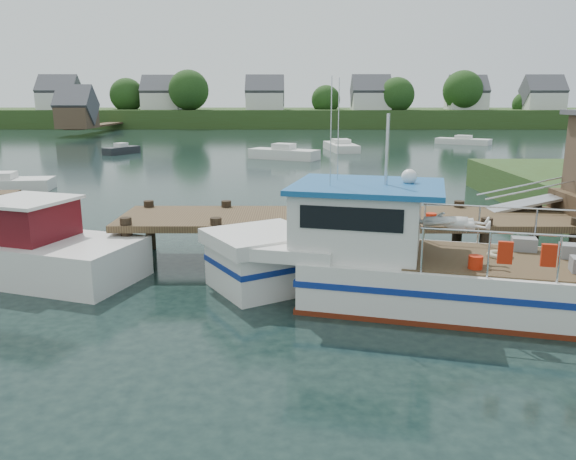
{
  "coord_description": "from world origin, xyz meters",
  "views": [
    {
      "loc": [
        -0.95,
        -16.45,
        4.84
      ],
      "look_at": [
        -1.0,
        -1.5,
        1.3
      ],
      "focal_mm": 35.0,
      "sensor_mm": 36.0,
      "label": 1
    }
  ],
  "objects_px": {
    "moored_d": "(341,146)",
    "moored_e": "(121,150)",
    "lobster_boat": "(414,263)",
    "moored_b": "(284,153)",
    "dock": "(542,188)",
    "work_boat": "(4,248)",
    "moored_a": "(1,184)",
    "moored_far": "(463,141)"
  },
  "relations": [
    {
      "from": "moored_d",
      "to": "moored_e",
      "type": "distance_m",
      "value": 19.83
    },
    {
      "from": "lobster_boat",
      "to": "moored_b",
      "type": "xyz_separation_m",
      "value": [
        -3.48,
        32.31,
        -0.51
      ]
    },
    {
      "from": "dock",
      "to": "moored_d",
      "type": "bearing_deg",
      "value": 94.29
    },
    {
      "from": "lobster_boat",
      "to": "moored_d",
      "type": "distance_m",
      "value": 39.76
    },
    {
      "from": "lobster_boat",
      "to": "work_boat",
      "type": "bearing_deg",
      "value": -177.36
    },
    {
      "from": "lobster_boat",
      "to": "moored_a",
      "type": "relative_size",
      "value": 2.03
    },
    {
      "from": "moored_far",
      "to": "moored_b",
      "type": "xyz_separation_m",
      "value": [
        -18.86,
        -14.78,
        0.11
      ]
    },
    {
      "from": "moored_far",
      "to": "lobster_boat",
      "type": "bearing_deg",
      "value": -90.65
    },
    {
      "from": "work_boat",
      "to": "moored_far",
      "type": "xyz_separation_m",
      "value": [
        26.39,
        44.85,
        -0.37
      ]
    },
    {
      "from": "moored_e",
      "to": "work_boat",
      "type": "bearing_deg",
      "value": -58.75
    },
    {
      "from": "moored_a",
      "to": "moored_d",
      "type": "xyz_separation_m",
      "value": [
        20.2,
        22.99,
        0.04
      ]
    },
    {
      "from": "moored_far",
      "to": "dock",
      "type": "bearing_deg",
      "value": -86.62
    },
    {
      "from": "moored_far",
      "to": "moored_a",
      "type": "height_order",
      "value": "moored_a"
    },
    {
      "from": "moored_a",
      "to": "moored_b",
      "type": "distance_m",
      "value": 21.6
    },
    {
      "from": "moored_far",
      "to": "moored_b",
      "type": "height_order",
      "value": "moored_b"
    },
    {
      "from": "dock",
      "to": "moored_b",
      "type": "height_order",
      "value": "dock"
    },
    {
      "from": "moored_b",
      "to": "work_boat",
      "type": "bearing_deg",
      "value": -112.39
    },
    {
      "from": "moored_a",
      "to": "moored_b",
      "type": "xyz_separation_m",
      "value": [
        14.95,
        15.58,
        0.1
      ]
    },
    {
      "from": "lobster_boat",
      "to": "moored_d",
      "type": "xyz_separation_m",
      "value": [
        1.76,
        39.72,
        -0.57
      ]
    },
    {
      "from": "dock",
      "to": "lobster_boat",
      "type": "height_order",
      "value": "lobster_boat"
    },
    {
      "from": "work_boat",
      "to": "moored_a",
      "type": "relative_size",
      "value": 1.58
    },
    {
      "from": "moored_b",
      "to": "moored_d",
      "type": "xyz_separation_m",
      "value": [
        5.24,
        7.41,
        -0.06
      ]
    },
    {
      "from": "dock",
      "to": "lobster_boat",
      "type": "relative_size",
      "value": 1.5
    },
    {
      "from": "moored_a",
      "to": "moored_d",
      "type": "distance_m",
      "value": 30.6
    },
    {
      "from": "dock",
      "to": "moored_d",
      "type": "relative_size",
      "value": 2.54
    },
    {
      "from": "dock",
      "to": "lobster_boat",
      "type": "xyz_separation_m",
      "value": [
        -4.48,
        -3.56,
        -1.27
      ]
    },
    {
      "from": "work_boat",
      "to": "moored_e",
      "type": "distance_m",
      "value": 35.09
    },
    {
      "from": "work_boat",
      "to": "moored_b",
      "type": "xyz_separation_m",
      "value": [
        7.54,
        30.07,
        -0.26
      ]
    },
    {
      "from": "moored_d",
      "to": "dock",
      "type": "bearing_deg",
      "value": -63.44
    },
    {
      "from": "dock",
      "to": "moored_far",
      "type": "relative_size",
      "value": 2.92
    },
    {
      "from": "lobster_boat",
      "to": "moored_a",
      "type": "xyz_separation_m",
      "value": [
        -18.43,
        16.73,
        -0.61
      ]
    },
    {
      "from": "lobster_boat",
      "to": "moored_far",
      "type": "distance_m",
      "value": 49.55
    },
    {
      "from": "dock",
      "to": "moored_far",
      "type": "distance_m",
      "value": 44.92
    },
    {
      "from": "work_boat",
      "to": "moored_a",
      "type": "height_order",
      "value": "work_boat"
    },
    {
      "from": "moored_far",
      "to": "moored_a",
      "type": "distance_m",
      "value": 45.44
    },
    {
      "from": "work_boat",
      "to": "moored_far",
      "type": "height_order",
      "value": "work_boat"
    },
    {
      "from": "lobster_boat",
      "to": "moored_far",
      "type": "bearing_deg",
      "value": 86.07
    },
    {
      "from": "dock",
      "to": "moored_a",
      "type": "height_order",
      "value": "dock"
    },
    {
      "from": "work_boat",
      "to": "dock",
      "type": "bearing_deg",
      "value": 23.39
    },
    {
      "from": "work_boat",
      "to": "moored_far",
      "type": "bearing_deg",
      "value": 78.06
    },
    {
      "from": "work_boat",
      "to": "moored_d",
      "type": "height_order",
      "value": "work_boat"
    },
    {
      "from": "work_boat",
      "to": "moored_d",
      "type": "bearing_deg",
      "value": 89.7
    }
  ]
}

